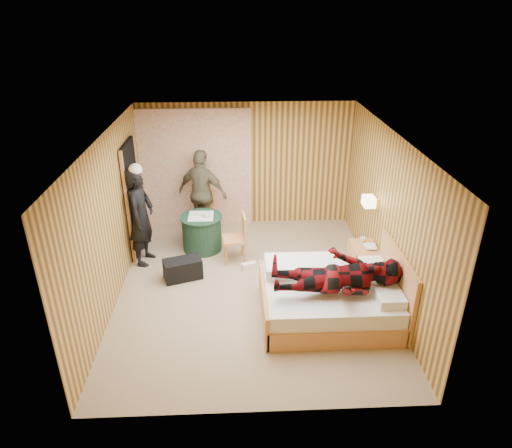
{
  "coord_description": "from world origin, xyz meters",
  "views": [
    {
      "loc": [
        -0.21,
        -6.21,
        4.18
      ],
      "look_at": [
        0.09,
        0.21,
        1.05
      ],
      "focal_mm": 32.0,
      "sensor_mm": 36.0,
      "label": 1
    }
  ],
  "objects_px": {
    "round_table": "(202,232)",
    "duffel_bag": "(183,269)",
    "chair_near": "(238,235)",
    "wall_lamp": "(369,201)",
    "nightstand": "(363,261)",
    "bed": "(330,297)",
    "chair_far": "(205,209)",
    "man_on_bed": "(338,268)",
    "woman_standing": "(141,217)",
    "man_at_table": "(203,193)"
  },
  "relations": [
    {
      "from": "bed",
      "to": "round_table",
      "type": "xyz_separation_m",
      "value": [
        -1.99,
        2.1,
        0.04
      ]
    },
    {
      "from": "chair_near",
      "to": "woman_standing",
      "type": "relative_size",
      "value": 0.5
    },
    {
      "from": "chair_far",
      "to": "duffel_bag",
      "type": "bearing_deg",
      "value": -80.4
    },
    {
      "from": "wall_lamp",
      "to": "man_on_bed",
      "type": "relative_size",
      "value": 0.15
    },
    {
      "from": "man_at_table",
      "to": "chair_near",
      "type": "bearing_deg",
      "value": 146.41
    },
    {
      "from": "woman_standing",
      "to": "bed",
      "type": "bearing_deg",
      "value": -108.95
    },
    {
      "from": "man_at_table",
      "to": "duffel_bag",
      "type": "bearing_deg",
      "value": 105.39
    },
    {
      "from": "chair_far",
      "to": "woman_standing",
      "type": "bearing_deg",
      "value": -114.94
    },
    {
      "from": "round_table",
      "to": "man_at_table",
      "type": "distance_m",
      "value": 0.83
    },
    {
      "from": "chair_near",
      "to": "woman_standing",
      "type": "xyz_separation_m",
      "value": [
        -1.66,
        0.04,
        0.36
      ]
    },
    {
      "from": "round_table",
      "to": "duffel_bag",
      "type": "xyz_separation_m",
      "value": [
        -0.27,
        -1.0,
        -0.17
      ]
    },
    {
      "from": "bed",
      "to": "nightstand",
      "type": "distance_m",
      "value": 1.28
    },
    {
      "from": "duffel_bag",
      "to": "man_at_table",
      "type": "bearing_deg",
      "value": 62.16
    },
    {
      "from": "chair_far",
      "to": "duffel_bag",
      "type": "xyz_separation_m",
      "value": [
        -0.3,
        -1.62,
        -0.37
      ]
    },
    {
      "from": "man_on_bed",
      "to": "chair_far",
      "type": "bearing_deg",
      "value": 123.98
    },
    {
      "from": "wall_lamp",
      "to": "bed",
      "type": "xyz_separation_m",
      "value": [
        -0.8,
        -1.2,
        -1.0
      ]
    },
    {
      "from": "wall_lamp",
      "to": "chair_far",
      "type": "distance_m",
      "value": 3.24
    },
    {
      "from": "bed",
      "to": "duffel_bag",
      "type": "distance_m",
      "value": 2.52
    },
    {
      "from": "bed",
      "to": "chair_far",
      "type": "height_order",
      "value": "bed"
    },
    {
      "from": "nightstand",
      "to": "woman_standing",
      "type": "xyz_separation_m",
      "value": [
        -3.73,
        0.66,
        0.58
      ]
    },
    {
      "from": "bed",
      "to": "man_on_bed",
      "type": "distance_m",
      "value": 0.69
    },
    {
      "from": "bed",
      "to": "man_on_bed",
      "type": "bearing_deg",
      "value": -84.37
    },
    {
      "from": "chair_far",
      "to": "man_on_bed",
      "type": "distance_m",
      "value": 3.57
    },
    {
      "from": "duffel_bag",
      "to": "woman_standing",
      "type": "relative_size",
      "value": 0.35
    },
    {
      "from": "man_at_table",
      "to": "man_on_bed",
      "type": "height_order",
      "value": "man_on_bed"
    },
    {
      "from": "woman_standing",
      "to": "man_on_bed",
      "type": "relative_size",
      "value": 0.99
    },
    {
      "from": "round_table",
      "to": "bed",
      "type": "bearing_deg",
      "value": -46.57
    },
    {
      "from": "wall_lamp",
      "to": "chair_far",
      "type": "xyz_separation_m",
      "value": [
        -2.76,
        1.52,
        -0.76
      ]
    },
    {
      "from": "chair_near",
      "to": "woman_standing",
      "type": "height_order",
      "value": "woman_standing"
    },
    {
      "from": "man_on_bed",
      "to": "woman_standing",
      "type": "bearing_deg",
      "value": 147.31
    },
    {
      "from": "bed",
      "to": "man_at_table",
      "type": "distance_m",
      "value": 3.44
    },
    {
      "from": "nightstand",
      "to": "chair_near",
      "type": "distance_m",
      "value": 2.17
    },
    {
      "from": "wall_lamp",
      "to": "nightstand",
      "type": "height_order",
      "value": "wall_lamp"
    },
    {
      "from": "bed",
      "to": "man_on_bed",
      "type": "height_order",
      "value": "man_on_bed"
    },
    {
      "from": "wall_lamp",
      "to": "man_at_table",
      "type": "distance_m",
      "value": 3.22
    },
    {
      "from": "chair_far",
      "to": "man_on_bed",
      "type": "bearing_deg",
      "value": -36.08
    },
    {
      "from": "bed",
      "to": "man_at_table",
      "type": "relative_size",
      "value": 1.14
    },
    {
      "from": "round_table",
      "to": "woman_standing",
      "type": "xyz_separation_m",
      "value": [
        -0.99,
        -0.4,
        0.53
      ]
    },
    {
      "from": "chair_near",
      "to": "round_table",
      "type": "bearing_deg",
      "value": -128.93
    },
    {
      "from": "nightstand",
      "to": "man_at_table",
      "type": "bearing_deg",
      "value": 148.01
    },
    {
      "from": "chair_near",
      "to": "chair_far",
      "type": "bearing_deg",
      "value": -154.2
    },
    {
      "from": "bed",
      "to": "round_table",
      "type": "bearing_deg",
      "value": 133.43
    },
    {
      "from": "chair_far",
      "to": "man_at_table",
      "type": "height_order",
      "value": "man_at_table"
    },
    {
      "from": "woman_standing",
      "to": "round_table",
      "type": "bearing_deg",
      "value": -56.99
    },
    {
      "from": "bed",
      "to": "man_at_table",
      "type": "height_order",
      "value": "man_at_table"
    },
    {
      "from": "chair_near",
      "to": "duffel_bag",
      "type": "height_order",
      "value": "chair_near"
    },
    {
      "from": "chair_far",
      "to": "man_on_bed",
      "type": "relative_size",
      "value": 0.53
    },
    {
      "from": "round_table",
      "to": "chair_near",
      "type": "distance_m",
      "value": 0.82
    },
    {
      "from": "duffel_bag",
      "to": "man_at_table",
      "type": "height_order",
      "value": "man_at_table"
    },
    {
      "from": "wall_lamp",
      "to": "nightstand",
      "type": "distance_m",
      "value": 1.02
    }
  ]
}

